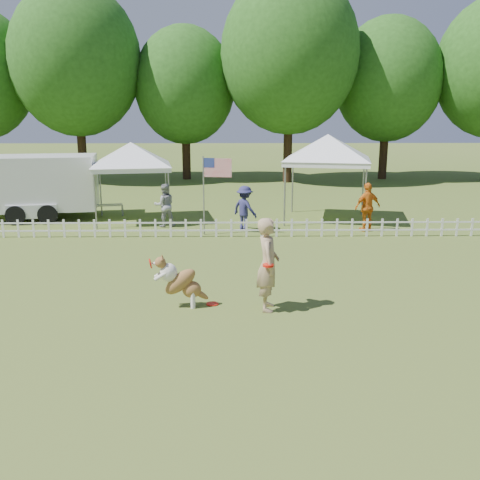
{
  "coord_description": "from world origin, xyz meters",
  "views": [
    {
      "loc": [
        -0.2,
        -10.22,
        4.06
      ],
      "look_at": [
        -0.03,
        2.0,
        1.1
      ],
      "focal_mm": 40.0,
      "sensor_mm": 36.0,
      "label": 1
    }
  ],
  "objects": [
    {
      "name": "cargo_trailer",
      "position": [
        -7.74,
        10.22,
        1.23
      ],
      "size": [
        5.92,
        3.31,
        2.47
      ],
      "primitive_type": null,
      "rotation": [
        0.0,
        0.0,
        0.16
      ],
      "color": "white",
      "rests_on": "ground"
    },
    {
      "name": "spectator_b",
      "position": [
        0.22,
        7.99,
        0.78
      ],
      "size": [
        1.12,
        1.12,
        1.56
      ],
      "primitive_type": "imported",
      "rotation": [
        0.0,
        0.0,
        2.36
      ],
      "color": "navy",
      "rests_on": "ground"
    },
    {
      "name": "tree_center_right",
      "position": [
        3.0,
        21.0,
        6.3
      ],
      "size": [
        7.6,
        7.6,
        12.6
      ],
      "primitive_type": null,
      "color": "#214D16",
      "rests_on": "ground"
    },
    {
      "name": "tree_right",
      "position": [
        9.0,
        22.5,
        5.2
      ],
      "size": [
        6.2,
        6.2,
        10.4
      ],
      "primitive_type": null,
      "color": "#214D16",
      "rests_on": "ground"
    },
    {
      "name": "dog",
      "position": [
        -1.29,
        0.5,
        0.56
      ],
      "size": [
        1.13,
        0.48,
        1.13
      ],
      "primitive_type": null,
      "rotation": [
        0.0,
        0.0,
        0.11
      ],
      "color": "brown",
      "rests_on": "ground"
    },
    {
      "name": "canopy_tent_right",
      "position": [
        3.33,
        9.79,
        1.58
      ],
      "size": [
        3.62,
        3.62,
        3.16
      ],
      "primitive_type": null,
      "rotation": [
        0.0,
        0.0,
        -0.21
      ],
      "color": "white",
      "rests_on": "ground"
    },
    {
      "name": "tree_left",
      "position": [
        -9.0,
        21.5,
        6.0
      ],
      "size": [
        7.4,
        7.4,
        12.0
      ],
      "primitive_type": null,
      "color": "#214D16",
      "rests_on": "ground"
    },
    {
      "name": "frisbee_on_turf",
      "position": [
        -0.65,
        0.65,
        0.01
      ],
      "size": [
        0.33,
        0.33,
        0.02
      ],
      "primitive_type": "cylinder",
      "rotation": [
        0.0,
        0.0,
        0.32
      ],
      "color": "red",
      "rests_on": "ground"
    },
    {
      "name": "handler",
      "position": [
        0.52,
        0.36,
        0.98
      ],
      "size": [
        0.5,
        0.73,
        1.95
      ],
      "primitive_type": "imported",
      "rotation": [
        0.0,
        0.0,
        1.53
      ],
      "color": "tan",
      "rests_on": "ground"
    },
    {
      "name": "canopy_tent_left",
      "position": [
        -3.95,
        9.77,
        1.44
      ],
      "size": [
        3.2,
        3.2,
        2.88
      ],
      "primitive_type": null,
      "rotation": [
        0.0,
        0.0,
        0.16
      ],
      "color": "white",
      "rests_on": "ground"
    },
    {
      "name": "ground",
      "position": [
        0.0,
        0.0,
        0.0
      ],
      "size": [
        120.0,
        120.0,
        0.0
      ],
      "primitive_type": "plane",
      "color": "#435C1D",
      "rests_on": "ground"
    },
    {
      "name": "spectator_c",
      "position": [
        4.44,
        7.84,
        0.84
      ],
      "size": [
        1.07,
        0.73,
        1.68
      ],
      "primitive_type": "imported",
      "rotation": [
        0.0,
        0.0,
        3.51
      ],
      "color": "orange",
      "rests_on": "ground"
    },
    {
      "name": "tree_center_left",
      "position": [
        -3.0,
        22.5,
        4.9
      ],
      "size": [
        6.0,
        6.0,
        9.8
      ],
      "primitive_type": null,
      "color": "#214D16",
      "rests_on": "ground"
    },
    {
      "name": "spectator_a",
      "position": [
        -2.64,
        8.67,
        0.78
      ],
      "size": [
        0.89,
        0.77,
        1.55
      ],
      "primitive_type": "imported",
      "rotation": [
        0.0,
        0.0,
        3.42
      ],
      "color": "#98999D",
      "rests_on": "ground"
    },
    {
      "name": "picket_fence",
      "position": [
        0.0,
        7.0,
        0.3
      ],
      "size": [
        22.0,
        0.08,
        0.6
      ],
      "primitive_type": null,
      "color": "white",
      "rests_on": "ground"
    },
    {
      "name": "flag_pole",
      "position": [
        -1.16,
        7.35,
        1.31
      ],
      "size": [
        1.01,
        0.29,
        2.62
      ],
      "primitive_type": null,
      "rotation": [
        0.0,
        0.0,
        -0.19
      ],
      "color": "gray",
      "rests_on": "ground"
    }
  ]
}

